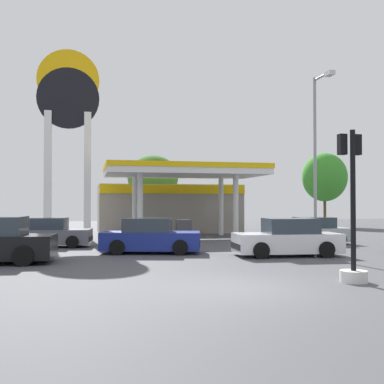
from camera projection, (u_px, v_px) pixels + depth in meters
name	position (u px, v px, depth m)	size (l,w,h in m)	color
ground_plane	(242.00, 288.00, 11.99)	(90.00, 90.00, 0.00)	#47474C
gas_station	(170.00, 203.00, 34.17)	(10.08, 11.66, 4.47)	gray
station_pole_sign	(68.00, 121.00, 27.31)	(3.52, 0.56, 11.00)	white
car_0	(287.00, 239.00, 19.22)	(4.39, 2.24, 1.52)	black
car_3	(150.00, 237.00, 20.31)	(4.48, 2.70, 1.50)	black
car_4	(49.00, 234.00, 23.08)	(4.16, 2.22, 1.42)	black
car_5	(312.00, 232.00, 24.71)	(3.95, 1.90, 1.39)	black
traffic_signal_1	(352.00, 229.00, 12.92)	(0.74, 0.74, 4.15)	silver
tree_1	(153.00, 177.00, 38.88)	(4.16, 4.16, 6.03)	brown
tree_2	(325.00, 177.00, 42.97)	(4.03, 4.03, 6.66)	brown
corner_streetlamp	(317.00, 149.00, 18.67)	(0.24, 1.48, 7.15)	gray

